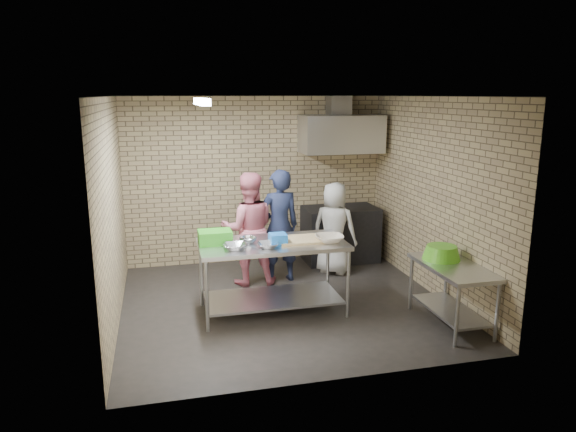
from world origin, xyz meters
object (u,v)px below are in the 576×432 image
(green_basin, at_px, (441,252))
(woman_white, at_px, (334,228))
(stove, at_px, (340,234))
(man_navy, at_px, (279,226))
(prep_table, at_px, (273,277))
(green_crate, at_px, (215,237))
(side_counter, at_px, (451,295))
(bottle_red, at_px, (340,137))
(woman_pink, at_px, (249,229))
(blue_tub, at_px, (278,239))

(green_basin, xyz_separation_m, woman_white, (-0.74, 1.91, -0.12))
(green_basin, distance_m, woman_white, 2.05)
(stove, distance_m, man_navy, 1.47)
(prep_table, xyz_separation_m, green_crate, (-0.70, 0.12, 0.54))
(green_basin, bearing_deg, man_navy, 133.05)
(side_counter, relative_size, man_navy, 0.72)
(bottle_red, height_order, woman_pink, bottle_red)
(prep_table, relative_size, bottle_red, 10.20)
(side_counter, relative_size, bottle_red, 6.67)
(stove, height_order, woman_white, woman_white)
(prep_table, xyz_separation_m, green_basin, (1.98, -0.65, 0.38))
(man_navy, bearing_deg, prep_table, 67.19)
(green_basin, xyz_separation_m, woman_pink, (-2.09, 1.76, -0.01))
(stove, height_order, green_basin, green_basin)
(side_counter, bearing_deg, stove, 99.29)
(stove, distance_m, green_basin, 2.57)
(blue_tub, distance_m, bottle_red, 2.88)
(blue_tub, relative_size, woman_pink, 0.12)
(blue_tub, relative_size, man_navy, 0.12)
(green_crate, bearing_deg, bottle_red, 40.59)
(blue_tub, bearing_deg, side_counter, -22.30)
(stove, distance_m, bottle_red, 1.60)
(prep_table, distance_m, side_counter, 2.19)
(green_basin, bearing_deg, woman_white, 111.16)
(side_counter, distance_m, bottle_red, 3.44)
(green_crate, relative_size, blue_tub, 2.00)
(man_navy, bearing_deg, stove, -154.30)
(man_navy, xyz_separation_m, woman_pink, (-0.45, 0.00, -0.02))
(side_counter, distance_m, stove, 2.79)
(prep_table, height_order, blue_tub, blue_tub)
(stove, xyz_separation_m, green_crate, (-2.25, -1.73, 0.55))
(green_crate, xyz_separation_m, green_basin, (2.68, -0.77, -0.16))
(green_crate, distance_m, blue_tub, 0.78)
(woman_pink, bearing_deg, prep_table, 100.69)
(green_crate, distance_m, woman_white, 2.27)
(stove, relative_size, green_basin, 2.61)
(woman_pink, bearing_deg, bottle_red, -145.42)
(side_counter, bearing_deg, man_navy, 129.62)
(man_navy, relative_size, woman_white, 1.18)
(green_crate, distance_m, bottle_red, 3.20)
(green_crate, distance_m, man_navy, 1.44)
(blue_tub, bearing_deg, green_crate, 163.65)
(green_crate, distance_m, woman_pink, 1.16)
(bottle_red, height_order, woman_white, bottle_red)
(prep_table, bearing_deg, bottle_red, 52.57)
(man_navy, xyz_separation_m, woman_white, (0.90, 0.15, -0.13))
(prep_table, relative_size, man_navy, 1.09)
(green_crate, distance_m, green_basin, 2.79)
(stove, xyz_separation_m, woman_pink, (-1.66, -0.74, 0.37))
(green_crate, height_order, green_basin, green_crate)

